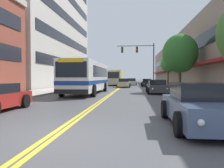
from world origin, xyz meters
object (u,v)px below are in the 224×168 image
Objects in this scene: car_slate_blue_parked_right_foreground at (201,106)px; traffic_signal_mast at (141,56)px; car_black_parked_left_mid at (98,83)px; car_charcoal_parked_right_mid at (147,83)px; street_tree_right_mid at (180,53)px; car_silver_moving_third at (132,82)px; fire_hydrant at (186,90)px; car_dark_grey_parked_right_far at (157,87)px; street_tree_right_far at (168,64)px; box_truck at (115,77)px; car_beige_moving_lead at (124,83)px; city_bus at (88,76)px; car_navy_moving_second at (127,81)px.

car_slate_blue_parked_right_foreground is 0.64× the size of traffic_signal_mast.
traffic_signal_mast reaches higher than car_black_parked_left_mid.
street_tree_right_mid reaches higher than car_charcoal_parked_right_mid.
car_silver_moving_third is 0.65× the size of traffic_signal_mast.
fire_hydrant is at bearing -85.94° from car_charcoal_parked_right_mid.
car_charcoal_parked_right_mid is at bearing 89.80° from car_slate_blue_parked_right_foreground.
street_tree_right_mid reaches higher than car_dark_grey_parked_right_far.
car_silver_moving_third is (5.95, 5.63, 0.06)m from car_black_parked_left_mid.
street_tree_right_far is (12.01, -1.74, 3.23)m from car_black_parked_left_mid.
box_truck is 1.09× the size of traffic_signal_mast.
car_slate_blue_parked_right_foreground is at bearing -96.63° from street_tree_right_far.
car_beige_moving_lead is at bearing -96.56° from car_silver_moving_third.
car_black_parked_left_mid is 8.19m from car_silver_moving_third.
traffic_signal_mast is (1.62, -9.23, 4.27)m from car_silver_moving_third.
car_charcoal_parked_right_mid is 1.08× the size of car_beige_moving_lead.
street_tree_right_mid is (3.84, -10.52, -0.75)m from traffic_signal_mast.
city_bus is 2.56× the size of car_navy_moving_second.
car_black_parked_left_mid reaches higher than fire_hydrant.
fire_hydrant is (5.41, -17.86, -0.05)m from car_beige_moving_lead.
car_black_parked_left_mid is at bearing 140.49° from car_beige_moving_lead.
car_black_parked_left_mid is 0.80× the size of street_tree_right_mid.
car_silver_moving_third is 3.80m from box_truck.
car_slate_blue_parked_right_foreground is 47.20m from car_navy_moving_second.
street_tree_right_far reaches higher than car_slate_blue_parked_right_foreground.
street_tree_right_far is (7.17, 2.26, 3.17)m from car_beige_moving_lead.
traffic_signal_mast is at bearing 110.04° from street_tree_right_mid.
car_charcoal_parked_right_mid is at bearing 90.08° from car_dark_grey_parked_right_far.
city_bus reaches higher than car_charcoal_parked_right_mid.
city_bus is 2.35× the size of car_dark_grey_parked_right_far.
car_charcoal_parked_right_mid is (8.69, 0.20, 0.04)m from car_black_parked_left_mid.
street_tree_right_far is at bearing 57.58° from city_bus.
car_dark_grey_parked_right_far is 0.63× the size of box_truck.
car_silver_moving_third is at bearing -83.65° from car_navy_moving_second.
car_slate_blue_parked_right_foreground is (8.58, -31.29, 0.07)m from car_black_parked_left_mid.
car_navy_moving_second is 10.19m from car_silver_moving_third.
car_slate_blue_parked_right_foreground reaches higher than car_dark_grey_parked_right_far.
street_tree_right_mid is at bearing -57.05° from car_beige_moving_lead.
car_silver_moving_third is at bearing 80.24° from city_bus.
box_truck is at bearing 148.91° from car_charcoal_parked_right_mid.
street_tree_right_far reaches higher than car_navy_moving_second.
box_truck is 8.31× the size of fire_hydrant.
city_bus reaches higher than fire_hydrant.
car_dark_grey_parked_right_far is 5.25× the size of fire_hydrant.
street_tree_right_mid is at bearing 20.04° from city_bus.
street_tree_right_far is (3.32, -1.94, 3.19)m from car_charcoal_parked_right_mid.
car_navy_moving_second is (4.82, 15.76, 0.03)m from car_black_parked_left_mid.
traffic_signal_mast reaches higher than car_slate_blue_parked_right_foreground.
car_navy_moving_second is 30.80m from street_tree_right_mid.
car_beige_moving_lead is at bearing 78.01° from city_bus.
city_bus is at bearing -159.96° from street_tree_right_mid.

